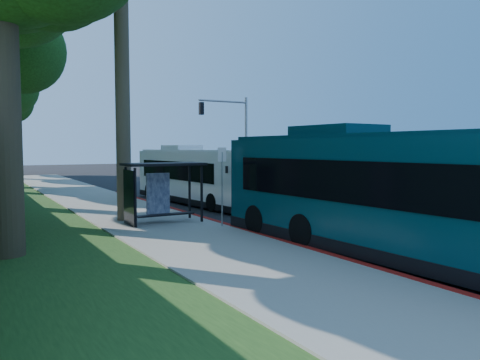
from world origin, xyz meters
TOP-DOWN VIEW (x-y plane):
  - ground at (0.00, 0.00)m, footprint 140.00×140.00m
  - sidewalk at (-7.30, 0.00)m, footprint 4.50×70.00m
  - red_curb at (-5.00, -4.00)m, footprint 0.25×30.00m
  - bus_shelter at (-7.26, -2.86)m, footprint 3.20×1.51m
  - stop_sign_pole at (-5.40, -5.00)m, footprint 0.35×0.06m
  - traffic_signal_pole at (3.78, 10.00)m, footprint 4.10×0.30m
  - white_bus at (-2.62, 3.29)m, footprint 3.08×11.22m
  - teal_bus at (-3.42, -11.38)m, footprint 3.27×13.13m
  - pickup at (1.04, 5.39)m, footprint 3.09×5.14m

SIDE VIEW (x-z plane):
  - ground at x=0.00m, z-range 0.00..0.00m
  - sidewalk at x=-7.30m, z-range 0.00..0.12m
  - red_curb at x=-5.00m, z-range 0.00..0.13m
  - pickup at x=1.04m, z-range 0.00..1.34m
  - white_bus at x=-2.62m, z-range -0.04..3.27m
  - bus_shelter at x=-7.26m, z-range 0.53..3.08m
  - teal_bus at x=-3.42m, z-range -0.05..3.84m
  - stop_sign_pole at x=-5.40m, z-range 0.50..3.67m
  - traffic_signal_pole at x=3.78m, z-range 0.92..7.92m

